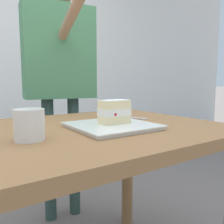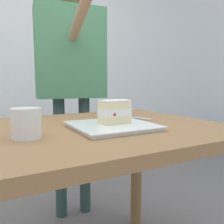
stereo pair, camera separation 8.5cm
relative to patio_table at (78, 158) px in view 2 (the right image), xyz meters
The scene contains 7 objects.
patio_table is the anchor object (origin of this frame).
dessert_plate 0.19m from the patio_table, 35.81° to the right, with size 0.29×0.29×0.02m.
cake_slice 0.23m from the patio_table, 32.22° to the right, with size 0.11×0.08×0.09m.
dessert_fork 0.35m from the patio_table, 15.21° to the left, with size 0.08×0.16×0.01m.
coffee_cup 0.28m from the patio_table, 152.44° to the right, with size 0.09×0.09×0.09m.
diner_person 0.82m from the patio_table, 73.58° to the left, with size 0.46×0.59×1.62m.
patio_building 4.11m from the patio_table, 73.65° to the left, with size 5.98×3.67×3.03m.
Camera 2 is at (-0.29, -0.83, 0.91)m, focal length 36.91 mm.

